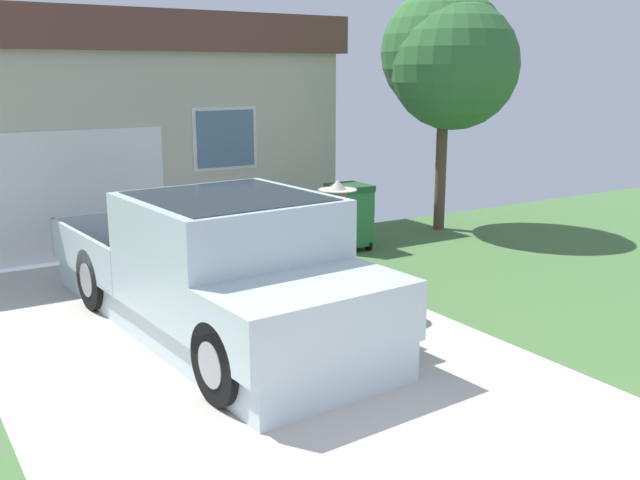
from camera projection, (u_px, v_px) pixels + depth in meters
pickup_truck at (224, 274)px, 8.31m from camera, size 2.44×5.67×1.67m
person_with_hat at (337, 235)px, 9.05m from camera, size 0.49×0.48×1.71m
handbag at (354, 305)px, 9.10m from camera, size 0.40×0.16×0.47m
house_with_garage at (57, 122)px, 14.43m from camera, size 9.45×6.72×4.02m
front_yard_tree at (449, 59)px, 13.52m from camera, size 2.45×2.74×4.56m
wheeled_trash_bin at (349, 214)px, 12.43m from camera, size 0.60×0.72×1.13m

